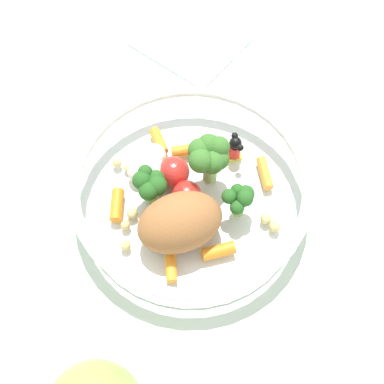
{
  "coord_description": "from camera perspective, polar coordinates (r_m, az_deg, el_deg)",
  "views": [
    {
      "loc": [
        -0.18,
        -0.19,
        0.48
      ],
      "look_at": [
        -0.02,
        -0.0,
        0.02
      ],
      "focal_mm": 50.21,
      "sensor_mm": 36.0,
      "label": 1
    }
  ],
  "objects": [
    {
      "name": "ground_plane",
      "position": [
        0.55,
        1.25,
        -0.12
      ],
      "size": [
        2.4,
        2.4,
        0.0
      ],
      "primitive_type": "plane",
      "color": "silver"
    },
    {
      "name": "food_container",
      "position": [
        0.52,
        -0.57,
        0.08
      ],
      "size": [
        0.23,
        0.23,
        0.07
      ],
      "color": "white",
      "rests_on": "ground_plane"
    },
    {
      "name": "folded_napkin",
      "position": [
        0.68,
        0.04,
        16.0
      ],
      "size": [
        0.13,
        0.14,
        0.01
      ],
      "primitive_type": "cube",
      "rotation": [
        0.0,
        0.0,
        0.2
      ],
      "color": "white",
      "rests_on": "ground_plane"
    }
  ]
}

